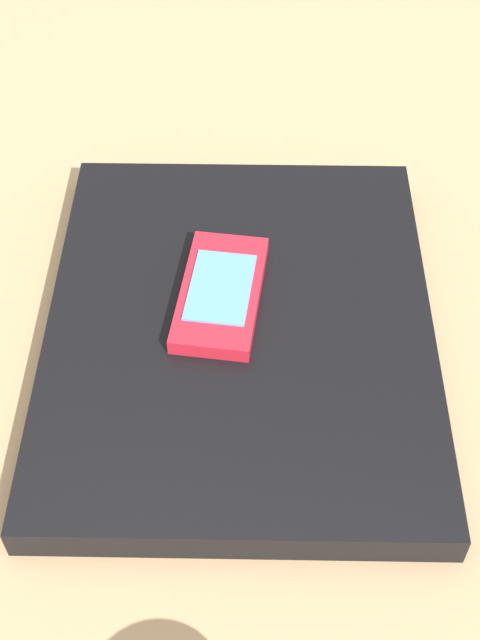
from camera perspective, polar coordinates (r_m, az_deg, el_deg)
name	(u,v)px	position (r cm, az deg, el deg)	size (l,w,h in cm)	color
desk_surface	(309,308)	(61.78, 4.51, 0.78)	(120.00, 80.00, 3.00)	tan
laptop_closed	(240,329)	(56.84, 0.00, -0.59)	(31.07, 24.63, 2.22)	black
cell_phone_on_laptop	(221,293)	(56.71, -1.27, 1.77)	(10.23, 5.37, 1.21)	red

